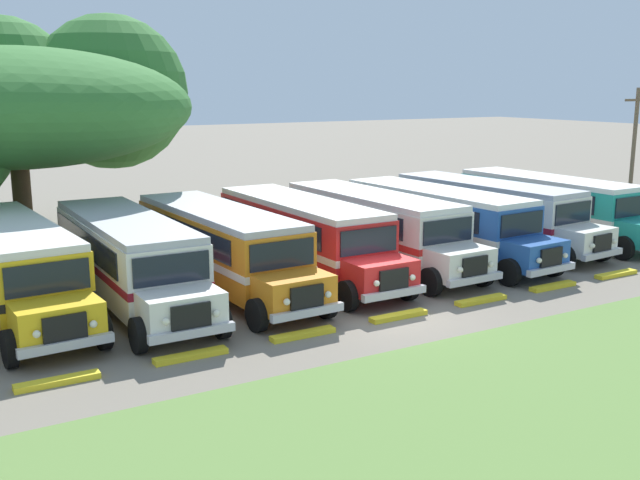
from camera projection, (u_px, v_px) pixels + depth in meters
The scene contains 18 objects.
ground_plane at pixel (391, 315), 22.99m from camera, with size 220.00×220.00×0.00m, color slate.
foreground_grass_strip at pixel (573, 396), 16.95m from camera, with size 80.00×9.12×0.01m, color olive.
parked_bus_slot_1 at pixel (14, 263), 23.01m from camera, with size 3.24×10.92×2.82m.
parked_bus_slot_2 at pixel (128, 255), 24.11m from camera, with size 2.69×10.84×2.82m.
parked_bus_slot_3 at pixel (222, 244), 25.77m from camera, with size 3.03×10.89×2.82m.
parked_bus_slot_4 at pixel (304, 233), 27.78m from camera, with size 2.76×10.85×2.82m.
parked_bus_slot_5 at pixel (375, 225), 29.42m from camera, with size 2.91×10.87×2.82m.
parked_bus_slot_6 at pixel (441, 219), 30.64m from camera, with size 3.21×10.92×2.82m.
parked_bus_slot_7 at pixel (490, 210), 32.91m from camera, with size 3.48×10.96×2.82m.
parked_bus_slot_8 at pixel (551, 204), 34.62m from camera, with size 2.87×10.86×2.82m.
curb_wheelstop_1 at pixel (57, 381), 17.64m from camera, with size 2.00×0.36×0.15m, color yellow.
curb_wheelstop_2 at pixel (191, 356), 19.31m from camera, with size 2.00×0.36×0.15m, color yellow.
curb_wheelstop_3 at pixel (303, 334), 20.98m from camera, with size 2.00×0.36×0.15m, color yellow.
curb_wheelstop_4 at pixel (399, 316), 22.65m from camera, with size 2.00×0.36×0.15m, color yellow.
curb_wheelstop_5 at pixel (481, 300), 24.32m from camera, with size 2.00×0.36×0.15m, color yellow.
curb_wheelstop_6 at pixel (553, 286), 26.00m from camera, with size 2.00×0.36×0.15m, color yellow.
curb_wheelstop_7 at pixel (616, 274), 27.67m from camera, with size 2.00×0.36×0.15m, color yellow.
utility_pole at pixel (633, 154), 36.62m from camera, with size 1.80×0.20×6.95m.
Camera 1 is at (-13.06, -17.87, 7.04)m, focal length 41.23 mm.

